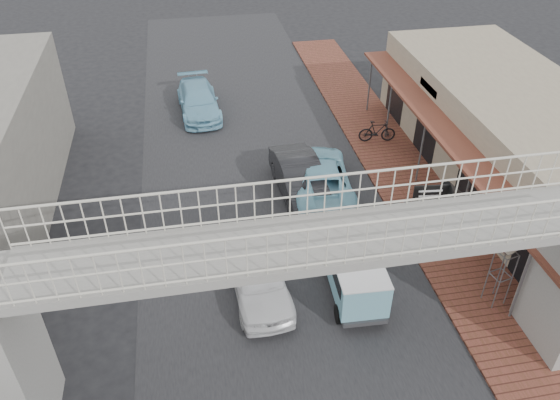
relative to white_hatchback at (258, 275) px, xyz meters
name	(u,v)px	position (x,y,z in m)	size (l,w,h in m)	color
ground	(283,281)	(0.93, 0.32, -0.76)	(120.00, 120.00, 0.00)	black
road_strip	(283,281)	(0.93, 0.32, -0.75)	(10.00, 60.00, 0.01)	black
sidewalk	(425,209)	(7.43, 3.32, -0.71)	(3.00, 40.00, 0.10)	brown
shophouse_row	(524,146)	(11.90, 4.32, 1.25)	(7.20, 18.00, 4.00)	gray
footbridge	(313,300)	(0.93, -3.68, 2.42)	(16.40, 2.40, 6.34)	gray
white_hatchback	(258,275)	(0.00, 0.00, 0.00)	(1.79, 4.46, 1.52)	white
dark_sedan	(300,179)	(2.60, 5.35, 0.04)	(1.69, 4.84, 1.60)	black
angkot_curb	(319,177)	(3.45, 5.43, 0.00)	(2.52, 5.46, 1.52)	#75B5CB
angkot_far	(199,100)	(-1.13, 13.84, -0.04)	(2.01, 4.94, 1.43)	#7AB7D4
angkot_van	(354,269)	(3.12, -0.67, 0.34)	(1.78, 3.61, 1.74)	black
motorcycle_near	(411,205)	(6.66, 3.04, -0.19)	(0.62, 1.78, 0.94)	black
motorcycle_far	(377,131)	(7.23, 8.98, -0.11)	(0.51, 1.82, 1.09)	black
street_clock	(509,248)	(7.61, -1.95, 1.68)	(0.72, 0.65, 2.82)	#59595B
arrow_sign	(453,197)	(6.90, 0.65, 1.88)	(1.86, 1.20, 3.15)	#59595B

